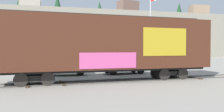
% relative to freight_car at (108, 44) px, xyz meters
% --- Properties ---
extents(ground_plane, '(260.00, 260.00, 0.00)m').
position_rel_freight_car_xyz_m(ground_plane, '(-1.09, 0.00, -2.82)').
color(ground_plane, gray).
extents(track, '(60.00, 4.90, 0.08)m').
position_rel_freight_car_xyz_m(track, '(1.69, 0.09, -2.78)').
color(track, '#4C4742').
rests_on(track, ground_plane).
extents(freight_car, '(16.56, 3.63, 5.03)m').
position_rel_freight_car_xyz_m(freight_car, '(0.00, 0.00, 0.00)').
color(freight_car, '#472316').
rests_on(freight_car, ground_plane).
extents(flagpole, '(0.61, 1.22, 9.75)m').
position_rel_freight_car_xyz_m(flagpole, '(8.85, 11.60, 3.13)').
color(flagpole, silver).
rests_on(flagpole, ground_plane).
extents(hillside, '(149.97, 28.23, 17.84)m').
position_rel_freight_car_xyz_m(hillside, '(-1.00, 58.54, 3.82)').
color(hillside, gray).
rests_on(hillside, ground_plane).
extents(parked_car_green, '(4.12, 2.10, 1.69)m').
position_rel_freight_car_xyz_m(parked_car_green, '(-2.91, 5.16, -1.98)').
color(parked_car_green, '#1E5933').
rests_on(parked_car_green, ground_plane).
extents(parked_car_black, '(4.37, 2.25, 1.62)m').
position_rel_freight_car_xyz_m(parked_car_black, '(2.81, 5.02, -2.00)').
color(parked_car_black, black).
rests_on(parked_car_black, ground_plane).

